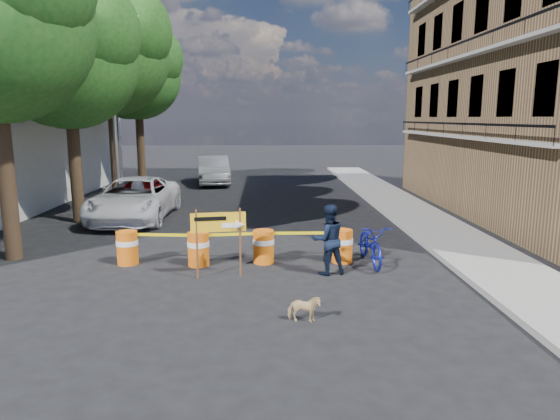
{
  "coord_description": "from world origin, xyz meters",
  "views": [
    {
      "loc": [
        0.17,
        -11.66,
        3.87
      ],
      "look_at": [
        0.62,
        2.21,
        1.3
      ],
      "focal_mm": 32.0,
      "sensor_mm": 36.0,
      "label": 1
    }
  ],
  "objects": [
    {
      "name": "tree_mid_a",
      "position": [
        -6.74,
        7.0,
        6.01
      ],
      "size": [
        5.25,
        5.0,
        8.68
      ],
      "color": "#332316",
      "rests_on": "ground"
    },
    {
      "name": "bicycle",
      "position": [
        3.02,
        1.2,
        1.06
      ],
      "size": [
        0.79,
        1.15,
        2.12
      ],
      "primitive_type": "imported",
      "rotation": [
        0.0,
        0.0,
        0.05
      ],
      "color": "#121B99",
      "rests_on": "ground"
    },
    {
      "name": "suv_white",
      "position": [
        -4.8,
        7.4,
        0.8
      ],
      "size": [
        2.73,
        5.8,
        1.6
      ],
      "primitive_type": "imported",
      "rotation": [
        0.0,
        0.0,
        -0.01
      ],
      "color": "white",
      "rests_on": "ground"
    },
    {
      "name": "barrel_far_right",
      "position": [
        2.29,
        1.38,
        0.47
      ],
      "size": [
        0.58,
        0.58,
        0.9
      ],
      "color": "#E65B0D",
      "rests_on": "ground"
    },
    {
      "name": "sedan_red",
      "position": [
        -4.8,
        8.67,
        0.73
      ],
      "size": [
        2.31,
        4.5,
        1.47
      ],
      "primitive_type": "imported",
      "rotation": [
        0.0,
        0.0,
        -0.14
      ],
      "color": "maroon",
      "rests_on": "ground"
    },
    {
      "name": "ground",
      "position": [
        0.0,
        0.0,
        0.0
      ],
      "size": [
        120.0,
        120.0,
        0.0
      ],
      "primitive_type": "plane",
      "color": "black",
      "rests_on": "ground"
    },
    {
      "name": "tree_mid_b",
      "position": [
        -6.73,
        12.0,
        6.71
      ],
      "size": [
        5.67,
        5.4,
        9.62
      ],
      "color": "#332316",
      "rests_on": "ground"
    },
    {
      "name": "tree_far",
      "position": [
        -6.74,
        17.0,
        6.22
      ],
      "size": [
        5.04,
        4.8,
        8.84
      ],
      "color": "#332316",
      "rests_on": "ground"
    },
    {
      "name": "streetlamp",
      "position": [
        -5.93,
        9.5,
        4.38
      ],
      "size": [
        1.25,
        0.18,
        8.0
      ],
      "color": "gray",
      "rests_on": "ground"
    },
    {
      "name": "detour_sign",
      "position": [
        -0.77,
        0.19,
        1.25
      ],
      "size": [
        1.33,
        0.31,
        1.72
      ],
      "rotation": [
        0.0,
        0.0,
        0.15
      ],
      "color": "#592D19",
      "rests_on": "ground"
    },
    {
      "name": "pedestrian",
      "position": [
        1.77,
        0.35,
        0.89
      ],
      "size": [
        0.99,
        0.85,
        1.78
      ],
      "primitive_type": "imported",
      "rotation": [
        0.0,
        0.0,
        3.37
      ],
      "color": "black",
      "rests_on": "ground"
    },
    {
      "name": "sedan_silver",
      "position": [
        -2.82,
        17.89,
        0.83
      ],
      "size": [
        2.42,
        5.21,
        1.65
      ],
      "primitive_type": "imported",
      "rotation": [
        0.0,
        0.0,
        0.14
      ],
      "color": "#A3A4AA",
      "rests_on": "ground"
    },
    {
      "name": "sidewalk_east",
      "position": [
        6.2,
        6.0,
        0.07
      ],
      "size": [
        2.4,
        40.0,
        0.15
      ],
      "primitive_type": "cube",
      "color": "gray",
      "rests_on": "ground"
    },
    {
      "name": "barrel_far_left",
      "position": [
        -3.49,
        1.38,
        0.47
      ],
      "size": [
        0.58,
        0.58,
        0.9
      ],
      "color": "#E65B0D",
      "rests_on": "ground"
    },
    {
      "name": "barrel_mid_left",
      "position": [
        -1.57,
        1.19,
        0.47
      ],
      "size": [
        0.58,
        0.58,
        0.9
      ],
      "color": "#E65B0D",
      "rests_on": "ground"
    },
    {
      "name": "barrel_mid_right",
      "position": [
        0.15,
        1.38,
        0.47
      ],
      "size": [
        0.58,
        0.58,
        0.9
      ],
      "color": "#E65B0D",
      "rests_on": "ground"
    },
    {
      "name": "dog",
      "position": [
        0.93,
        -2.64,
        0.27
      ],
      "size": [
        0.66,
        0.34,
        0.53
      ],
      "primitive_type": "imported",
      "rotation": [
        0.0,
        0.0,
        1.48
      ],
      "color": "#E0BB80",
      "rests_on": "ground"
    }
  ]
}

